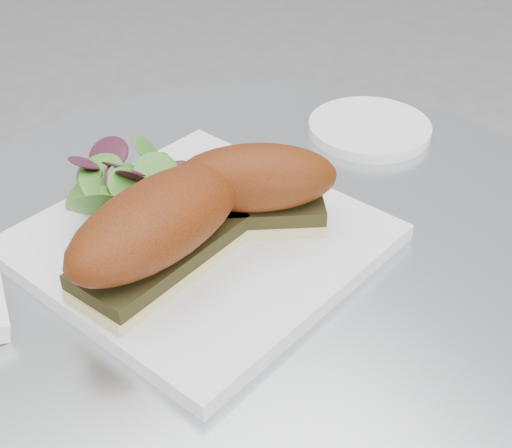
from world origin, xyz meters
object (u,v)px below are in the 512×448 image
Objects in this scene: sandwich_right at (255,186)px; plate at (201,241)px; sandwich_left at (159,229)px; saucer at (370,128)px.

plate is at bearing -166.18° from sandwich_right.
sandwich_left is 1.42× the size of saucer.
saucer is (0.27, 0.08, -0.00)m from plate.
plate reaches higher than saucer.
sandwich_left is at bearing -155.36° from plate.
sandwich_right is (0.10, 0.01, 0.00)m from sandwich_left.
sandwich_left is 0.34m from saucer.
sandwich_left is at bearing -144.76° from sandwich_right.
plate is at bearing -164.52° from saucer.
saucer is at bearing 15.48° from plate.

